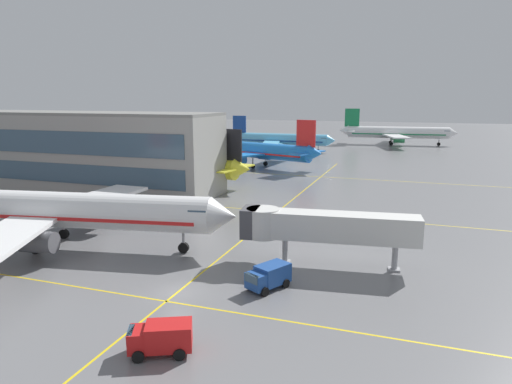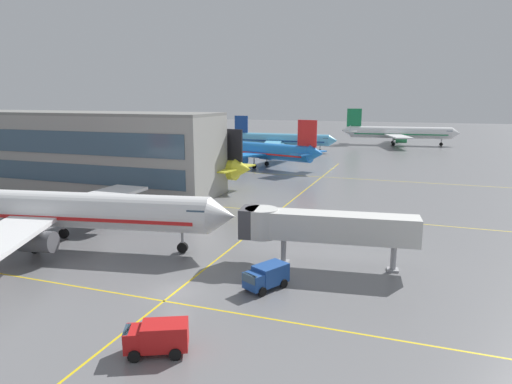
{
  "view_description": "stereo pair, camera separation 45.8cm",
  "coord_description": "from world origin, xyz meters",
  "px_view_note": "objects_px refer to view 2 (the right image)",
  "views": [
    {
      "loc": [
        18.7,
        -32.9,
        16.59
      ],
      "look_at": [
        -2.89,
        28.85,
        3.07
      ],
      "focal_mm": 32.12,
      "sensor_mm": 36.0,
      "label": 1
    },
    {
      "loc": [
        19.14,
        -32.75,
        16.59
      ],
      "look_at": [
        -2.89,
        28.85,
        3.07
      ],
      "focal_mm": 32.12,
      "sensor_mm": 36.0,
      "label": 2
    }
  ],
  "objects_px": {
    "airliner_far_right_stand": "(398,133)",
    "service_truck_red_van": "(157,337)",
    "airliner_front_gate": "(60,210)",
    "service_truck_catering": "(266,276)",
    "airliner_third_row": "(256,150)",
    "airliner_far_left_stand": "(281,139)",
    "airliner_second_row": "(172,165)",
    "jet_bridge": "(314,226)"
  },
  "relations": [
    {
      "from": "airliner_far_left_stand",
      "to": "airliner_far_right_stand",
      "type": "bearing_deg",
      "value": 43.89
    },
    {
      "from": "service_truck_red_van",
      "to": "jet_bridge",
      "type": "xyz_separation_m",
      "value": [
        6.09,
        19.53,
        2.88
      ]
    },
    {
      "from": "service_truck_catering",
      "to": "jet_bridge",
      "type": "xyz_separation_m",
      "value": [
        2.61,
        7.2,
        2.88
      ]
    },
    {
      "from": "airliner_front_gate",
      "to": "service_truck_catering",
      "type": "distance_m",
      "value": 26.0
    },
    {
      "from": "airliner_second_row",
      "to": "service_truck_red_van",
      "type": "distance_m",
      "value": 60.98
    },
    {
      "from": "airliner_far_right_stand",
      "to": "service_truck_catering",
      "type": "distance_m",
      "value": 135.31
    },
    {
      "from": "airliner_far_left_stand",
      "to": "jet_bridge",
      "type": "relative_size",
      "value": 1.97
    },
    {
      "from": "airliner_second_row",
      "to": "jet_bridge",
      "type": "xyz_separation_m",
      "value": [
        35.57,
        -33.79,
        0.24
      ]
    },
    {
      "from": "airliner_second_row",
      "to": "service_truck_red_van",
      "type": "bearing_deg",
      "value": -61.07
    },
    {
      "from": "airliner_far_right_stand",
      "to": "jet_bridge",
      "type": "bearing_deg",
      "value": -90.88
    },
    {
      "from": "airliner_third_row",
      "to": "airliner_far_left_stand",
      "type": "bearing_deg",
      "value": 96.34
    },
    {
      "from": "airliner_third_row",
      "to": "airliner_far_left_stand",
      "type": "relative_size",
      "value": 1.06
    },
    {
      "from": "airliner_front_gate",
      "to": "airliner_third_row",
      "type": "relative_size",
      "value": 1.08
    },
    {
      "from": "jet_bridge",
      "to": "airliner_second_row",
      "type": "bearing_deg",
      "value": 136.47
    },
    {
      "from": "airliner_far_right_stand",
      "to": "airliner_second_row",
      "type": "bearing_deg",
      "value": -111.73
    },
    {
      "from": "airliner_far_left_stand",
      "to": "service_truck_red_van",
      "type": "distance_m",
      "value": 117.85
    },
    {
      "from": "airliner_front_gate",
      "to": "service_truck_catering",
      "type": "bearing_deg",
      "value": -7.76
    },
    {
      "from": "airliner_front_gate",
      "to": "jet_bridge",
      "type": "bearing_deg",
      "value": 7.51
    },
    {
      "from": "airliner_third_row",
      "to": "service_truck_red_van",
      "type": "xyz_separation_m",
      "value": [
        22.0,
        -80.82,
        -2.83
      ]
    },
    {
      "from": "service_truck_catering",
      "to": "airliner_third_row",
      "type": "bearing_deg",
      "value": 110.4
    },
    {
      "from": "airliner_front_gate",
      "to": "airliner_third_row",
      "type": "xyz_separation_m",
      "value": [
        0.11,
        65.0,
        -0.22
      ]
    },
    {
      "from": "airliner_front_gate",
      "to": "service_truck_red_van",
      "type": "bearing_deg",
      "value": -35.57
    },
    {
      "from": "airliner_far_left_stand",
      "to": "jet_bridge",
      "type": "distance_m",
      "value": 100.62
    },
    {
      "from": "airliner_front_gate",
      "to": "airliner_far_right_stand",
      "type": "height_order",
      "value": "airliner_far_right_stand"
    },
    {
      "from": "airliner_front_gate",
      "to": "service_truck_red_van",
      "type": "xyz_separation_m",
      "value": [
        22.11,
        -15.81,
        -3.05
      ]
    },
    {
      "from": "service_truck_catering",
      "to": "airliner_far_right_stand",
      "type": "bearing_deg",
      "value": 88.06
    },
    {
      "from": "airliner_far_left_stand",
      "to": "service_truck_catering",
      "type": "height_order",
      "value": "airliner_far_left_stand"
    },
    {
      "from": "airliner_far_right_stand",
      "to": "jet_bridge",
      "type": "height_order",
      "value": "airliner_far_right_stand"
    },
    {
      "from": "airliner_far_left_stand",
      "to": "airliner_front_gate",
      "type": "bearing_deg",
      "value": -87.87
    },
    {
      "from": "service_truck_red_van",
      "to": "airliner_second_row",
      "type": "bearing_deg",
      "value": 118.93
    },
    {
      "from": "airliner_far_right_stand",
      "to": "airliner_far_left_stand",
      "type": "bearing_deg",
      "value": -136.11
    },
    {
      "from": "airliner_front_gate",
      "to": "airliner_far_left_stand",
      "type": "height_order",
      "value": "airliner_front_gate"
    },
    {
      "from": "service_truck_red_van",
      "to": "airliner_third_row",
      "type": "bearing_deg",
      "value": 105.23
    },
    {
      "from": "airliner_third_row",
      "to": "service_truck_red_van",
      "type": "height_order",
      "value": "airliner_third_row"
    },
    {
      "from": "airliner_far_right_stand",
      "to": "service_truck_red_van",
      "type": "distance_m",
      "value": 147.78
    },
    {
      "from": "airliner_third_row",
      "to": "jet_bridge",
      "type": "xyz_separation_m",
      "value": [
        28.09,
        -61.29,
        0.05
      ]
    },
    {
      "from": "airliner_far_left_stand",
      "to": "airliner_second_row",
      "type": "bearing_deg",
      "value": -93.42
    },
    {
      "from": "airliner_third_row",
      "to": "airliner_far_left_stand",
      "type": "height_order",
      "value": "airliner_third_row"
    },
    {
      "from": "airliner_front_gate",
      "to": "service_truck_red_van",
      "type": "height_order",
      "value": "airliner_front_gate"
    },
    {
      "from": "airliner_front_gate",
      "to": "airliner_far_left_stand",
      "type": "xyz_separation_m",
      "value": [
        -3.68,
        99.15,
        -0.51
      ]
    },
    {
      "from": "airliner_second_row",
      "to": "jet_bridge",
      "type": "relative_size",
      "value": 2.02
    },
    {
      "from": "airliner_third_row",
      "to": "airliner_front_gate",
      "type": "bearing_deg",
      "value": -90.1
    }
  ]
}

